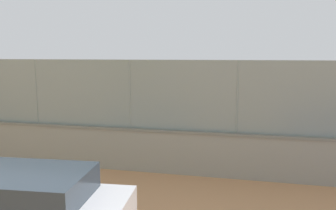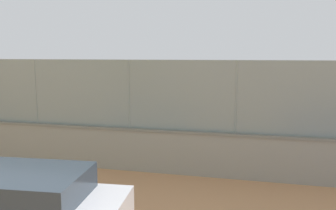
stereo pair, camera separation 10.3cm
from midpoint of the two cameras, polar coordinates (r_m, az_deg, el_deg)
The scene contains 8 objects.
ground_plane at distance 24.33m, azimuth 6.79°, elevation -0.19°, with size 260.00×260.00×0.00m, color tan.
perimeter_wall at distance 11.66m, azimuth -13.83°, elevation -6.55°, with size 30.23×0.61×1.38m.
fence_panel_on_wall at distance 11.34m, azimuth -14.14°, elevation 2.02°, with size 29.69×0.28×2.14m.
player_crossing_court at distance 17.19m, azimuth -8.68°, elevation -1.02°, with size 1.21×0.68×1.45m.
player_at_service_line at distance 22.24m, azimuth 12.99°, elevation 1.19°, with size 1.16×0.71×1.55m.
player_baseline_waiting at distance 13.63m, azimuth 7.19°, elevation -2.99°, with size 0.76×1.27×1.64m.
sports_ball at distance 16.38m, azimuth -8.57°, elevation -4.29°, with size 0.13×0.13×0.13m, color white.
parked_car_silver at distance 7.17m, azimuth -24.09°, elevation -15.77°, with size 4.36×2.23×1.57m.
Camera 2 is at (-2.49, 23.92, 3.69)m, focal length 36.32 mm.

